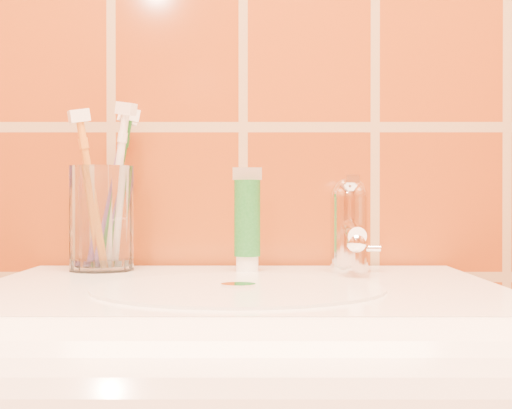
{
  "coord_description": "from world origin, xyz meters",
  "views": [
    {
      "loc": [
        0.02,
        0.11,
        0.94
      ],
      "look_at": [
        0.02,
        1.08,
        0.94
      ],
      "focal_mm": 55.0,
      "sensor_mm": 36.0,
      "label": 1
    }
  ],
  "objects": [
    {
      "name": "toothbrush_1",
      "position": [
        -0.19,
        1.1,
        0.95
      ],
      "size": [
        0.09,
        0.08,
        0.21
      ],
      "primitive_type": null,
      "rotation": [
        0.16,
        0.0,
        -1.09
      ],
      "color": "orange",
      "rests_on": "glass_tumbler"
    },
    {
      "name": "toothpaste_tube",
      "position": [
        0.01,
        1.11,
        0.91
      ],
      "size": [
        0.04,
        0.03,
        0.13
      ],
      "rotation": [
        0.0,
        0.0,
        0.05
      ],
      "color": "white",
      "rests_on": "pedestal_sink"
    },
    {
      "name": "toothbrush_3",
      "position": [
        -0.17,
        1.15,
        0.95
      ],
      "size": [
        0.12,
        0.14,
        0.23
      ],
      "primitive_type": null,
      "rotation": [
        0.3,
        0.0,
        2.54
      ],
      "color": "#69418C",
      "rests_on": "glass_tumbler"
    },
    {
      "name": "toothbrush_0",
      "position": [
        -0.16,
        1.12,
        0.96
      ],
      "size": [
        0.09,
        0.08,
        0.22
      ],
      "primitive_type": null,
      "rotation": [
        0.16,
        0.0,
        1.07
      ],
      "color": "white",
      "rests_on": "glass_tumbler"
    },
    {
      "name": "toothbrush_2",
      "position": [
        -0.16,
        1.13,
        0.95
      ],
      "size": [
        0.08,
        0.08,
        0.22
      ],
      "primitive_type": null,
      "rotation": [
        0.19,
        0.0,
        1.81
      ],
      "color": "#1D6C29",
      "rests_on": "glass_tumbler"
    },
    {
      "name": "glass_tumbler",
      "position": [
        -0.18,
        1.11,
        0.92
      ],
      "size": [
        0.1,
        0.1,
        0.13
      ],
      "primitive_type": "cylinder",
      "rotation": [
        0.0,
        0.0,
        0.17
      ],
      "color": "white",
      "rests_on": "pedestal_sink"
    },
    {
      "name": "faucet",
      "position": [
        0.14,
        1.09,
        0.91
      ],
      "size": [
        0.05,
        0.11,
        0.12
      ],
      "color": "white",
      "rests_on": "pedestal_sink"
    }
  ]
}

